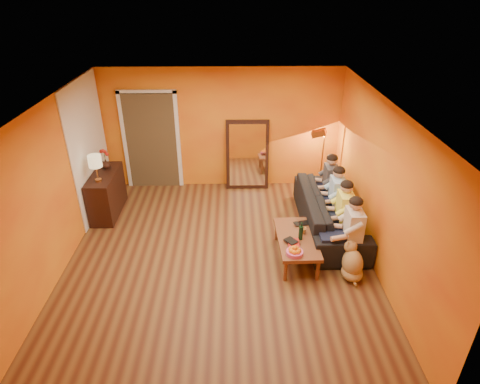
{
  "coord_description": "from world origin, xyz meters",
  "views": [
    {
      "loc": [
        0.24,
        -5.37,
        4.18
      ],
      "look_at": [
        0.35,
        0.5,
        1.0
      ],
      "focal_mm": 30.0,
      "sensor_mm": 36.0,
      "label": 1
    }
  ],
  "objects_px": {
    "mirror_frame": "(247,155)",
    "person_mid_left": "(344,213)",
    "table_lamp": "(96,168)",
    "sofa": "(329,212)",
    "dog": "(353,261)",
    "vase": "(106,164)",
    "person_mid_right": "(337,197)",
    "tumbler": "(303,231)",
    "person_far_left": "(353,231)",
    "sideboard": "(107,193)",
    "coffee_table": "(296,248)",
    "floor_lamp": "(322,163)",
    "person_far_right": "(330,183)",
    "laptop": "(304,225)",
    "wine_bottle": "(301,231)"
  },
  "relations": [
    {
      "from": "tumbler",
      "to": "person_mid_right",
      "type": "bearing_deg",
      "value": 49.31
    },
    {
      "from": "table_lamp",
      "to": "person_mid_right",
      "type": "bearing_deg",
      "value": -3.46
    },
    {
      "from": "tumbler",
      "to": "vase",
      "type": "xyz_separation_m",
      "value": [
        -3.63,
        1.68,
        0.47
      ]
    },
    {
      "from": "table_lamp",
      "to": "sofa",
      "type": "height_order",
      "value": "table_lamp"
    },
    {
      "from": "person_mid_left",
      "to": "wine_bottle",
      "type": "distance_m",
      "value": 0.95
    },
    {
      "from": "person_far_left",
      "to": "laptop",
      "type": "relative_size",
      "value": 3.6
    },
    {
      "from": "person_far_right",
      "to": "wine_bottle",
      "type": "height_order",
      "value": "person_far_right"
    },
    {
      "from": "floor_lamp",
      "to": "tumbler",
      "type": "bearing_deg",
      "value": -88.71
    },
    {
      "from": "sideboard",
      "to": "sofa",
      "type": "relative_size",
      "value": 0.48
    },
    {
      "from": "sofa",
      "to": "person_far_left",
      "type": "xyz_separation_m",
      "value": [
        0.13,
        -1.0,
        0.25
      ]
    },
    {
      "from": "person_far_right",
      "to": "laptop",
      "type": "bearing_deg",
      "value": -119.98
    },
    {
      "from": "mirror_frame",
      "to": "person_mid_right",
      "type": "xyz_separation_m",
      "value": [
        1.58,
        -1.64,
        -0.15
      ]
    },
    {
      "from": "dog",
      "to": "sideboard",
      "type": "bearing_deg",
      "value": 139.66
    },
    {
      "from": "person_mid_right",
      "to": "sofa",
      "type": "bearing_deg",
      "value": -142.43
    },
    {
      "from": "mirror_frame",
      "to": "person_far_right",
      "type": "distance_m",
      "value": 1.93
    },
    {
      "from": "person_mid_right",
      "to": "laptop",
      "type": "bearing_deg",
      "value": -137.13
    },
    {
      "from": "person_mid_right",
      "to": "wine_bottle",
      "type": "relative_size",
      "value": 3.94
    },
    {
      "from": "wine_bottle",
      "to": "vase",
      "type": "height_order",
      "value": "vase"
    },
    {
      "from": "dog",
      "to": "tumbler",
      "type": "height_order",
      "value": "dog"
    },
    {
      "from": "mirror_frame",
      "to": "person_mid_left",
      "type": "distance_m",
      "value": 2.71
    },
    {
      "from": "mirror_frame",
      "to": "floor_lamp",
      "type": "bearing_deg",
      "value": -13.05
    },
    {
      "from": "sideboard",
      "to": "laptop",
      "type": "distance_m",
      "value": 3.88
    },
    {
      "from": "person_mid_right",
      "to": "laptop",
      "type": "xyz_separation_m",
      "value": [
        -0.68,
        -0.63,
        -0.18
      ]
    },
    {
      "from": "person_far_right",
      "to": "table_lamp",
      "type": "bearing_deg",
      "value": -176.26
    },
    {
      "from": "person_mid_right",
      "to": "mirror_frame",
      "type": "bearing_deg",
      "value": 133.86
    },
    {
      "from": "mirror_frame",
      "to": "coffee_table",
      "type": "xyz_separation_m",
      "value": [
        0.72,
        -2.63,
        -0.55
      ]
    },
    {
      "from": "table_lamp",
      "to": "person_far_left",
      "type": "relative_size",
      "value": 0.42
    },
    {
      "from": "sofa",
      "to": "wine_bottle",
      "type": "bearing_deg",
      "value": 143.82
    },
    {
      "from": "person_mid_right",
      "to": "table_lamp",
      "type": "bearing_deg",
      "value": 176.54
    },
    {
      "from": "sofa",
      "to": "person_far_left",
      "type": "height_order",
      "value": "person_far_left"
    },
    {
      "from": "floor_lamp",
      "to": "person_mid_left",
      "type": "relative_size",
      "value": 1.18
    },
    {
      "from": "person_far_right",
      "to": "wine_bottle",
      "type": "xyz_separation_m",
      "value": [
        -0.81,
        -1.58,
        -0.03
      ]
    },
    {
      "from": "table_lamp",
      "to": "person_mid_left",
      "type": "height_order",
      "value": "table_lamp"
    },
    {
      "from": "table_lamp",
      "to": "wine_bottle",
      "type": "distance_m",
      "value": 3.82
    },
    {
      "from": "person_far_right",
      "to": "vase",
      "type": "relative_size",
      "value": 6.81
    },
    {
      "from": "sofa",
      "to": "vase",
      "type": "distance_m",
      "value": 4.38
    },
    {
      "from": "mirror_frame",
      "to": "wine_bottle",
      "type": "xyz_separation_m",
      "value": [
        0.77,
        -2.68,
        -0.18
      ]
    },
    {
      "from": "dog",
      "to": "vase",
      "type": "bearing_deg",
      "value": 137.0
    },
    {
      "from": "coffee_table",
      "to": "floor_lamp",
      "type": "relative_size",
      "value": 0.85
    },
    {
      "from": "coffee_table",
      "to": "wine_bottle",
      "type": "xyz_separation_m",
      "value": [
        0.05,
        -0.05,
        0.37
      ]
    },
    {
      "from": "sofa",
      "to": "wine_bottle",
      "type": "xyz_separation_m",
      "value": [
        -0.68,
        -0.93,
        0.22
      ]
    },
    {
      "from": "sideboard",
      "to": "floor_lamp",
      "type": "distance_m",
      "value": 4.41
    },
    {
      "from": "dog",
      "to": "wine_bottle",
      "type": "xyz_separation_m",
      "value": [
        -0.76,
        0.43,
        0.27
      ]
    },
    {
      "from": "person_mid_right",
      "to": "tumbler",
      "type": "distance_m",
      "value": 1.15
    },
    {
      "from": "tumbler",
      "to": "laptop",
      "type": "bearing_deg",
      "value": 75.38
    },
    {
      "from": "sideboard",
      "to": "table_lamp",
      "type": "distance_m",
      "value": 0.74
    },
    {
      "from": "dog",
      "to": "vase",
      "type": "relative_size",
      "value": 3.4
    },
    {
      "from": "floor_lamp",
      "to": "wine_bottle",
      "type": "relative_size",
      "value": 4.65
    },
    {
      "from": "floor_lamp",
      "to": "wine_bottle",
      "type": "height_order",
      "value": "floor_lamp"
    },
    {
      "from": "sideboard",
      "to": "table_lamp",
      "type": "bearing_deg",
      "value": -90.0
    }
  ]
}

